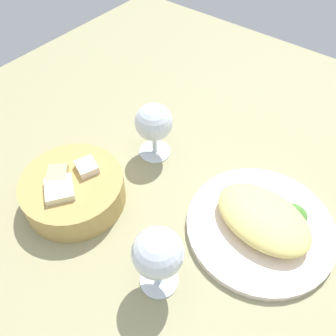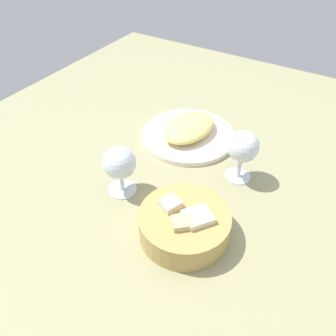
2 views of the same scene
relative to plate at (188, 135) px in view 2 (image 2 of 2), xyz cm
name	(u,v)px [view 2 (image 2 of 2)]	position (x,y,z in cm)	size (l,w,h in cm)	color
ground_plane	(195,170)	(10.29, 7.66, -1.70)	(140.00, 140.00, 2.00)	#97946A
plate	(188,135)	(0.00, 0.00, 0.00)	(25.98, 25.98, 1.40)	white
omelette	(189,127)	(0.00, 0.00, 2.73)	(17.44, 11.77, 4.07)	#EAD475
lettuce_garnish	(178,119)	(-3.64, -5.52, 1.57)	(4.86, 4.86, 1.73)	#448430
bread_basket	(185,224)	(30.36, 15.79, 2.39)	(18.65, 18.65, 7.25)	tan
wine_glass_near	(120,164)	(26.61, -3.12, 7.21)	(7.58, 7.58, 12.22)	silver
wine_glass_far	(243,148)	(8.06, 18.40, 8.16)	(7.56, 7.56, 13.17)	silver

